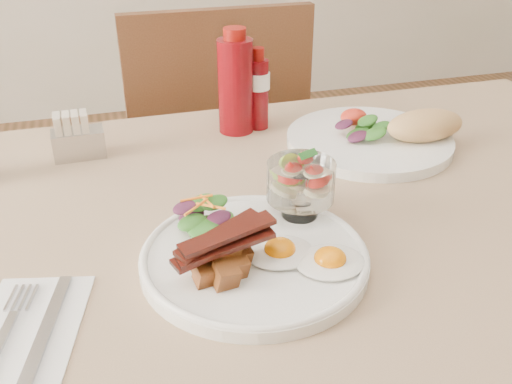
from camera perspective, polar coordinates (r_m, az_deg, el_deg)
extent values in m
cylinder|color=brown|center=(1.56, 20.35, -4.61)|extent=(0.06, 0.06, 0.71)
cube|color=brown|center=(0.82, 5.44, -3.45)|extent=(1.30, 0.85, 0.04)
cube|color=tan|center=(0.81, 5.51, -2.20)|extent=(1.33, 0.88, 0.00)
cylinder|color=brown|center=(1.54, -9.76, -9.35)|extent=(0.04, 0.04, 0.45)
cylinder|color=brown|center=(1.60, 3.16, -7.18)|extent=(0.04, 0.04, 0.45)
cylinder|color=brown|center=(1.84, -11.33, -2.57)|extent=(0.04, 0.04, 0.45)
cylinder|color=brown|center=(1.89, -0.46, -0.98)|extent=(0.04, 0.04, 0.45)
cube|color=brown|center=(1.58, -4.94, 2.48)|extent=(0.42, 0.42, 0.03)
cube|color=brown|center=(1.31, -3.50, 7.93)|extent=(0.42, 0.03, 0.46)
cylinder|color=white|center=(0.70, -0.17, -6.64)|extent=(0.28, 0.28, 0.02)
ellipsoid|color=white|center=(0.68, 7.40, -6.92)|extent=(0.09, 0.08, 0.01)
ellipsoid|color=orange|center=(0.68, 7.43, -6.57)|extent=(0.04, 0.04, 0.02)
ellipsoid|color=white|center=(0.69, 2.39, -6.01)|extent=(0.09, 0.08, 0.01)
ellipsoid|color=orange|center=(0.69, 2.40, -5.66)|extent=(0.04, 0.04, 0.02)
cube|color=brown|center=(0.67, -4.20, -6.90)|extent=(0.03, 0.03, 0.02)
cube|color=brown|center=(0.66, -2.16, -7.39)|extent=(0.03, 0.03, 0.03)
cube|color=brown|center=(0.65, -5.08, -8.29)|extent=(0.02, 0.02, 0.02)
cube|color=brown|center=(0.68, -1.70, -6.30)|extent=(0.03, 0.03, 0.02)
cube|color=brown|center=(0.64, -3.07, -8.32)|extent=(0.03, 0.03, 0.03)
cube|color=brown|center=(0.67, -5.60, -6.87)|extent=(0.02, 0.02, 0.02)
cube|color=brown|center=(0.65, -2.82, -5.71)|extent=(0.03, 0.03, 0.02)
cube|color=#4B120C|center=(0.65, -3.71, -5.49)|extent=(0.12, 0.06, 0.01)
cube|color=#4B120C|center=(0.64, -3.03, -5.40)|extent=(0.12, 0.04, 0.01)
cube|color=#4B120C|center=(0.65, -3.61, -4.31)|extent=(0.11, 0.07, 0.01)
cube|color=#4B120C|center=(0.64, -2.85, -4.19)|extent=(0.12, 0.05, 0.01)
ellipsoid|color=#204D14|center=(0.74, -5.35, -3.37)|extent=(0.05, 0.05, 0.01)
ellipsoid|color=#204D14|center=(0.75, -3.69, -2.78)|extent=(0.05, 0.04, 0.01)
ellipsoid|color=#3C132B|center=(0.76, -6.48, -2.38)|extent=(0.04, 0.04, 0.01)
ellipsoid|color=#204D14|center=(0.72, -5.18, -3.68)|extent=(0.05, 0.04, 0.01)
ellipsoid|color=#204D14|center=(0.73, -6.46, -3.04)|extent=(0.05, 0.04, 0.01)
ellipsoid|color=#3C132B|center=(0.73, -3.76, -2.59)|extent=(0.04, 0.03, 0.01)
ellipsoid|color=#204D14|center=(0.75, -5.41, -1.06)|extent=(0.05, 0.04, 0.01)
ellipsoid|color=#204D14|center=(0.74, -4.15, -1.05)|extent=(0.04, 0.04, 0.01)
ellipsoid|color=#3C132B|center=(0.73, -7.18, -1.54)|extent=(0.04, 0.03, 0.01)
cylinder|color=orange|center=(0.73, -4.89, -0.94)|extent=(0.01, 0.04, 0.01)
cylinder|color=orange|center=(0.74, -5.97, -0.61)|extent=(0.04, 0.01, 0.01)
cylinder|color=orange|center=(0.72, -4.54, -1.41)|extent=(0.03, 0.03, 0.01)
cylinder|color=orange|center=(0.72, -6.00, -1.50)|extent=(0.04, 0.03, 0.01)
cylinder|color=white|center=(0.77, 4.38, -1.85)|extent=(0.05, 0.05, 0.01)
cylinder|color=white|center=(0.77, 4.41, -1.06)|extent=(0.02, 0.02, 0.02)
cylinder|color=white|center=(0.75, 4.50, 1.12)|extent=(0.09, 0.09, 0.05)
cylinder|color=beige|center=(0.76, 3.44, 0.66)|extent=(0.02, 0.02, 0.01)
cylinder|color=beige|center=(0.75, 5.66, 0.54)|extent=(0.02, 0.02, 0.01)
cylinder|color=beige|center=(0.77, 4.41, 1.56)|extent=(0.02, 0.02, 0.01)
cylinder|color=#94C73C|center=(0.75, 3.59, 2.48)|extent=(0.04, 0.04, 0.01)
cone|color=red|center=(0.74, 5.66, 2.07)|extent=(0.02, 0.02, 0.03)
cone|color=red|center=(0.74, 3.53, 2.46)|extent=(0.02, 0.02, 0.03)
cone|color=red|center=(0.75, 4.67, 3.45)|extent=(0.02, 0.02, 0.03)
ellipsoid|color=#2C782B|center=(0.74, 4.93, 3.69)|extent=(0.02, 0.01, 0.00)
ellipsoid|color=#2C782B|center=(0.74, 5.53, 3.93)|extent=(0.02, 0.01, 0.00)
cylinder|color=white|center=(1.03, 11.22, 5.08)|extent=(0.29, 0.29, 0.02)
ellipsoid|color=#204D14|center=(1.02, 10.18, 5.69)|extent=(0.05, 0.03, 0.01)
ellipsoid|color=#204D14|center=(1.05, 10.91, 6.56)|extent=(0.04, 0.03, 0.01)
ellipsoid|color=#3C132B|center=(0.99, 10.15, 5.49)|extent=(0.04, 0.03, 0.01)
ellipsoid|color=#204D14|center=(1.00, 11.79, 5.72)|extent=(0.04, 0.03, 0.01)
ellipsoid|color=#204D14|center=(1.02, 12.42, 6.41)|extent=(0.04, 0.03, 0.01)
ellipsoid|color=#3C132B|center=(1.02, 8.78, 6.70)|extent=(0.03, 0.02, 0.01)
ellipsoid|color=#204D14|center=(1.03, 11.11, 7.05)|extent=(0.04, 0.03, 0.01)
ellipsoid|color=red|center=(1.05, 9.71, 7.16)|extent=(0.05, 0.04, 0.03)
ellipsoid|color=tan|center=(1.03, 16.58, 6.57)|extent=(0.14, 0.07, 0.06)
cylinder|color=#63050B|center=(1.05, -2.05, 10.48)|extent=(0.07, 0.07, 0.17)
cylinder|color=maroon|center=(1.02, -2.14, 15.55)|extent=(0.04, 0.04, 0.02)
cylinder|color=#63050B|center=(1.07, 0.22, 9.71)|extent=(0.04, 0.04, 0.13)
cylinder|color=white|center=(1.06, 0.22, 11.08)|extent=(0.05, 0.05, 0.03)
cylinder|color=maroon|center=(1.05, 0.23, 13.61)|extent=(0.02, 0.02, 0.02)
cube|color=#ACADB1|center=(1.01, -17.28, 4.65)|extent=(0.09, 0.05, 0.05)
cube|color=tan|center=(1.00, -19.13, 5.87)|extent=(0.01, 0.04, 0.05)
cube|color=tan|center=(1.00, -18.32, 6.00)|extent=(0.01, 0.04, 0.05)
cube|color=tan|center=(1.00, -17.52, 6.12)|extent=(0.01, 0.04, 0.05)
cube|color=tan|center=(1.00, -16.71, 6.25)|extent=(0.01, 0.04, 0.05)
cube|color=white|center=(0.66, -22.18, -13.24)|extent=(0.15, 0.22, 0.00)
cube|color=#ACADB1|center=(0.65, -20.39, -13.08)|extent=(0.06, 0.18, 0.00)
cube|color=#ACADB1|center=(0.71, -23.31, -9.69)|extent=(0.01, 0.04, 0.00)
cube|color=#ACADB1|center=(0.70, -22.70, -9.71)|extent=(0.01, 0.04, 0.00)
cube|color=#ACADB1|center=(0.70, -22.09, -9.73)|extent=(0.01, 0.04, 0.00)
cube|color=#ACADB1|center=(0.70, -21.47, -9.75)|extent=(0.01, 0.04, 0.00)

